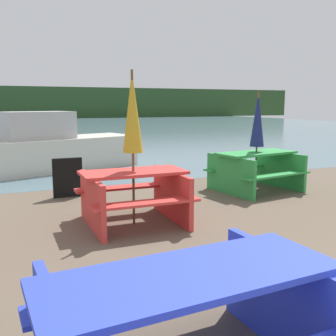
{
  "coord_description": "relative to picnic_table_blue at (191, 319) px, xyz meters",
  "views": [
    {
      "loc": [
        -2.65,
        -0.87,
        1.75
      ],
      "look_at": [
        -0.5,
        4.24,
        0.85
      ],
      "focal_mm": 42.0,
      "sensor_mm": 36.0,
      "label": 1
    }
  ],
  "objects": [
    {
      "name": "boat",
      "position": [
        0.39,
        8.95,
        0.13
      ],
      "size": [
        4.22,
        2.64,
        1.57
      ],
      "rotation": [
        0.0,
        0.0,
        0.33
      ],
      "color": "beige",
      "rests_on": "water"
    },
    {
      "name": "umbrella_navy",
      "position": [
        3.74,
        4.63,
        0.98
      ],
      "size": [
        0.28,
        0.28,
        2.01
      ],
      "color": "brown",
      "rests_on": "ground_plane"
    },
    {
      "name": "picnic_table_blue",
      "position": [
        0.0,
        0.0,
        0.0
      ],
      "size": [
        1.92,
        1.49,
        0.77
      ],
      "rotation": [
        0.0,
        0.0,
        0.06
      ],
      "color": "blue",
      "rests_on": "ground_plane"
    },
    {
      "name": "signboard",
      "position": [
        0.1,
        5.53,
        -0.09
      ],
      "size": [
        0.55,
        0.08,
        0.75
      ],
      "color": "black",
      "rests_on": "ground_plane"
    },
    {
      "name": "water",
      "position": [
        1.67,
        31.28,
        -0.47
      ],
      "size": [
        60.0,
        50.0,
        0.0
      ],
      "color": "slate",
      "rests_on": "ground_plane"
    },
    {
      "name": "far_treeline",
      "position": [
        1.67,
        51.28,
        1.54
      ],
      "size": [
        80.0,
        1.6,
        4.0
      ],
      "color": "#284723",
      "rests_on": "water"
    },
    {
      "name": "umbrella_gold",
      "position": [
        0.73,
        3.41,
        1.17
      ],
      "size": [
        0.29,
        0.29,
        2.23
      ],
      "color": "brown",
      "rests_on": "ground_plane"
    },
    {
      "name": "picnic_table_green",
      "position": [
        3.74,
        4.63,
        0.01
      ],
      "size": [
        1.85,
        1.62,
        0.8
      ],
      "rotation": [
        0.0,
        0.0,
        0.16
      ],
      "color": "green",
      "rests_on": "ground_plane"
    },
    {
      "name": "picnic_table_red",
      "position": [
        0.73,
        3.41,
        0.0
      ],
      "size": [
        1.51,
        1.39,
        0.79
      ],
      "rotation": [
        0.0,
        0.0,
        0.0
      ],
      "color": "red",
      "rests_on": "ground_plane"
    }
  ]
}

